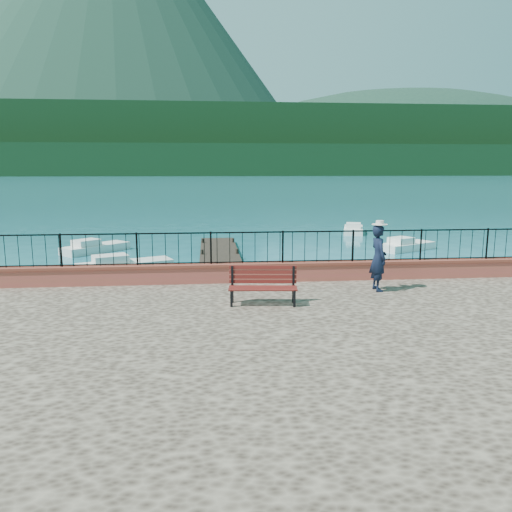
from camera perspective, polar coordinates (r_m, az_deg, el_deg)
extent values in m
plane|color=#19596B|center=(12.45, 6.98, -12.01)|extent=(2000.00, 2000.00, 0.00)
cube|color=#332821|center=(7.13, 18.67, -25.27)|extent=(30.00, 20.00, 1.20)
cube|color=#AB403D|center=(15.50, 4.15, -1.77)|extent=(28.00, 0.46, 0.58)
cube|color=black|center=(15.37, 4.19, 1.02)|extent=(27.00, 0.05, 0.95)
cube|color=#2D231C|center=(23.70, -4.05, -0.94)|extent=(2.00, 16.00, 0.30)
cube|color=black|center=(311.30, -5.19, 10.82)|extent=(900.00, 60.00, 18.00)
cube|color=black|center=(371.67, -5.30, 12.69)|extent=(900.00, 120.00, 44.00)
cone|color=#142D23|center=(744.32, -15.88, 24.12)|extent=(560.00, 560.00, 380.00)
ellipsoid|color=#142D23|center=(613.10, 15.93, 9.25)|extent=(448.00, 384.00, 180.00)
cube|color=black|center=(12.78, 0.79, -4.65)|extent=(1.79, 0.71, 0.44)
cube|color=maroon|center=(12.93, 0.79, -2.27)|extent=(1.74, 0.26, 0.53)
imported|color=black|center=(14.54, 13.81, -0.21)|extent=(0.48, 0.71, 1.89)
cylinder|color=silver|center=(14.40, 13.97, 3.72)|extent=(0.44, 0.44, 0.12)
cube|color=silver|center=(23.63, -14.77, -0.67)|extent=(4.43, 2.86, 0.80)
cube|color=white|center=(29.84, 16.87, 1.41)|extent=(3.67, 2.76, 0.80)
cube|color=silver|center=(29.27, -17.88, 1.20)|extent=(3.54, 3.62, 0.80)
cube|color=silver|center=(36.80, 11.08, 3.22)|extent=(2.25, 3.71, 0.80)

